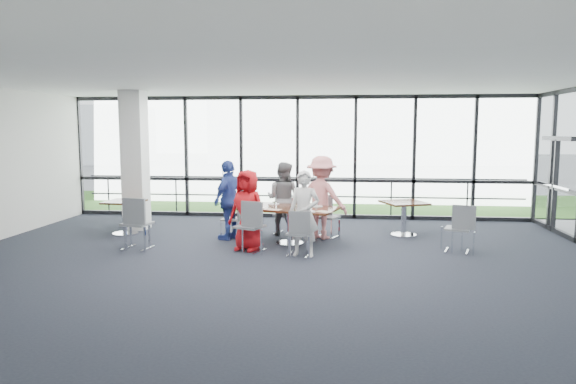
# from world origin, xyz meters

# --- Properties ---
(floor) EXTENTS (12.00, 10.00, 0.02)m
(floor) POSITION_xyz_m (0.00, 0.00, -0.01)
(floor) COLOR #1E212C
(floor) RESTS_ON ground
(ceiling) EXTENTS (12.00, 10.00, 0.04)m
(ceiling) POSITION_xyz_m (0.00, 0.00, 3.20)
(ceiling) COLOR white
(ceiling) RESTS_ON ground
(wall_front) EXTENTS (12.00, 0.10, 3.20)m
(wall_front) POSITION_xyz_m (0.00, -5.00, 1.60)
(wall_front) COLOR silver
(wall_front) RESTS_ON ground
(curtain_wall_back) EXTENTS (12.00, 0.10, 3.20)m
(curtain_wall_back) POSITION_xyz_m (0.00, 5.00, 1.60)
(curtain_wall_back) COLOR white
(curtain_wall_back) RESTS_ON ground
(exit_door) EXTENTS (0.12, 1.60, 2.10)m
(exit_door) POSITION_xyz_m (6.00, 3.75, 1.05)
(exit_door) COLOR black
(exit_door) RESTS_ON ground
(structural_column) EXTENTS (0.50, 0.50, 3.20)m
(structural_column) POSITION_xyz_m (-3.60, 3.00, 1.60)
(structural_column) COLOR white
(structural_column) RESTS_ON ground
(apron) EXTENTS (80.00, 70.00, 0.02)m
(apron) POSITION_xyz_m (0.00, 10.00, -0.02)
(apron) COLOR gray
(apron) RESTS_ON ground
(grass_strip) EXTENTS (80.00, 5.00, 0.01)m
(grass_strip) POSITION_xyz_m (0.00, 8.00, 0.01)
(grass_strip) COLOR #27591A
(grass_strip) RESTS_ON ground
(hangar_main) EXTENTS (24.00, 10.00, 6.00)m
(hangar_main) POSITION_xyz_m (4.00, 32.00, 3.00)
(hangar_main) COLOR white
(hangar_main) RESTS_ON ground
(hangar_aux) EXTENTS (10.00, 6.00, 4.00)m
(hangar_aux) POSITION_xyz_m (-18.00, 28.00, 2.00)
(hangar_aux) COLOR white
(hangar_aux) RESTS_ON ground
(guard_rail) EXTENTS (12.00, 0.06, 0.06)m
(guard_rail) POSITION_xyz_m (0.00, 5.60, 0.50)
(guard_rail) COLOR #2D2D33
(guard_rail) RESTS_ON ground
(main_table) EXTENTS (2.11, 1.53, 0.75)m
(main_table) POSITION_xyz_m (0.12, 1.80, 0.62)
(main_table) COLOR #34190E
(main_table) RESTS_ON ground
(side_table_left) EXTENTS (0.82, 0.82, 0.75)m
(side_table_left) POSITION_xyz_m (-3.63, 2.39, 0.62)
(side_table_left) COLOR #34190E
(side_table_left) RESTS_ON ground
(side_table_right) EXTENTS (1.10, 1.10, 0.75)m
(side_table_right) POSITION_xyz_m (2.53, 2.88, 0.63)
(side_table_right) COLOR #34190E
(side_table_right) RESTS_ON ground
(diner_near_left) EXTENTS (0.89, 0.74, 1.56)m
(diner_near_left) POSITION_xyz_m (-0.63, 1.17, 0.78)
(diner_near_left) COLOR red
(diner_near_left) RESTS_ON ground
(diner_near_right) EXTENTS (0.65, 0.53, 1.58)m
(diner_near_right) POSITION_xyz_m (0.49, 0.80, 0.79)
(diner_near_right) COLOR silver
(diner_near_right) RESTS_ON ground
(diner_far_left) EXTENTS (0.90, 0.71, 1.61)m
(diner_far_left) POSITION_xyz_m (-0.10, 2.64, 0.81)
(diner_far_left) COLOR slate
(diner_far_left) RESTS_ON ground
(diner_far_right) EXTENTS (1.28, 1.03, 1.77)m
(diner_far_right) POSITION_xyz_m (0.74, 2.39, 0.88)
(diner_far_right) COLOR #E28382
(diner_far_right) RESTS_ON ground
(diner_end) EXTENTS (0.87, 1.11, 1.68)m
(diner_end) POSITION_xyz_m (-1.20, 2.13, 0.84)
(diner_end) COLOR #2F469A
(diner_end) RESTS_ON ground
(chair_main_nl) EXTENTS (0.61, 0.61, 0.97)m
(chair_main_nl) POSITION_xyz_m (-0.56, 1.04, 0.48)
(chair_main_nl) COLOR slate
(chair_main_nl) RESTS_ON ground
(chair_main_nr) EXTENTS (0.47, 0.47, 0.84)m
(chair_main_nr) POSITION_xyz_m (0.39, 0.79, 0.42)
(chair_main_nr) COLOR slate
(chair_main_nr) RESTS_ON ground
(chair_main_fl) EXTENTS (0.55, 0.55, 0.88)m
(chair_main_fl) POSITION_xyz_m (-0.07, 2.77, 0.44)
(chair_main_fl) COLOR slate
(chair_main_fl) RESTS_ON ground
(chair_main_fr) EXTENTS (0.58, 0.58, 0.88)m
(chair_main_fr) POSITION_xyz_m (0.87, 2.54, 0.44)
(chair_main_fr) COLOR slate
(chair_main_fr) RESTS_ON ground
(chair_main_end) EXTENTS (0.43, 0.43, 0.83)m
(chair_main_end) POSITION_xyz_m (-1.16, 2.20, 0.42)
(chair_main_end) COLOR slate
(chair_main_end) RESTS_ON ground
(chair_spare_la) EXTENTS (0.57, 0.57, 1.00)m
(chair_spare_la) POSITION_xyz_m (-2.77, 1.01, 0.50)
(chair_spare_la) COLOR slate
(chair_spare_la) RESTS_ON ground
(chair_spare_lb) EXTENTS (0.48, 0.48, 0.85)m
(chair_spare_lb) POSITION_xyz_m (-3.72, 3.32, 0.43)
(chair_spare_lb) COLOR slate
(chair_spare_lb) RESTS_ON ground
(chair_spare_r) EXTENTS (0.56, 0.56, 0.90)m
(chair_spare_r) POSITION_xyz_m (3.36, 1.42, 0.45)
(chair_spare_r) COLOR slate
(chair_spare_r) RESTS_ON ground
(plate_nl) EXTENTS (0.28, 0.28, 0.01)m
(plate_nl) POSITION_xyz_m (-0.50, 1.58, 0.76)
(plate_nl) COLOR white
(plate_nl) RESTS_ON main_table
(plate_nr) EXTENTS (0.25, 0.25, 0.01)m
(plate_nr) POSITION_xyz_m (0.54, 1.27, 0.76)
(plate_nr) COLOR white
(plate_nr) RESTS_ON main_table
(plate_fl) EXTENTS (0.25, 0.25, 0.01)m
(plate_fl) POSITION_xyz_m (-0.26, 2.20, 0.76)
(plate_fl) COLOR white
(plate_fl) RESTS_ON main_table
(plate_fr) EXTENTS (0.27, 0.27, 0.01)m
(plate_fr) POSITION_xyz_m (0.65, 1.97, 0.76)
(plate_fr) COLOR white
(plate_fr) RESTS_ON main_table
(plate_end) EXTENTS (0.25, 0.25, 0.01)m
(plate_end) POSITION_xyz_m (-0.64, 2.02, 0.76)
(plate_end) COLOR white
(plate_end) RESTS_ON main_table
(tumbler_a) EXTENTS (0.07, 0.07, 0.14)m
(tumbler_a) POSITION_xyz_m (-0.14, 1.59, 0.82)
(tumbler_a) COLOR white
(tumbler_a) RESTS_ON main_table
(tumbler_b) EXTENTS (0.07, 0.07, 0.13)m
(tumbler_b) POSITION_xyz_m (0.40, 1.57, 0.82)
(tumbler_b) COLOR white
(tumbler_b) RESTS_ON main_table
(tumbler_c) EXTENTS (0.07, 0.07, 0.14)m
(tumbler_c) POSITION_xyz_m (0.23, 1.98, 0.82)
(tumbler_c) COLOR white
(tumbler_c) RESTS_ON main_table
(tumbler_d) EXTENTS (0.07, 0.07, 0.14)m
(tumbler_d) POSITION_xyz_m (-0.62, 1.82, 0.82)
(tumbler_d) COLOR white
(tumbler_d) RESTS_ON main_table
(menu_a) EXTENTS (0.35, 0.29, 0.00)m
(menu_a) POSITION_xyz_m (-0.17, 1.47, 0.75)
(menu_a) COLOR white
(menu_a) RESTS_ON main_table
(menu_b) EXTENTS (0.39, 0.37, 0.00)m
(menu_b) POSITION_xyz_m (0.84, 1.31, 0.75)
(menu_b) COLOR white
(menu_b) RESTS_ON main_table
(menu_c) EXTENTS (0.32, 0.23, 0.00)m
(menu_c) POSITION_xyz_m (0.35, 2.11, 0.75)
(menu_c) COLOR white
(menu_c) RESTS_ON main_table
(condiment_caddy) EXTENTS (0.10, 0.07, 0.04)m
(condiment_caddy) POSITION_xyz_m (0.19, 1.79, 0.77)
(condiment_caddy) COLOR black
(condiment_caddy) RESTS_ON main_table
(ketchup_bottle) EXTENTS (0.06, 0.06, 0.18)m
(ketchup_bottle) POSITION_xyz_m (0.20, 1.84, 0.84)
(ketchup_bottle) COLOR #B60B1C
(ketchup_bottle) RESTS_ON main_table
(green_bottle) EXTENTS (0.05, 0.05, 0.20)m
(green_bottle) POSITION_xyz_m (0.21, 1.78, 0.85)
(green_bottle) COLOR #187023
(green_bottle) RESTS_ON main_table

